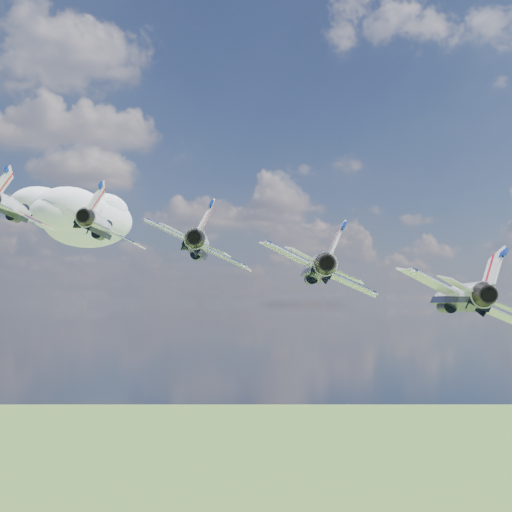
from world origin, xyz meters
name	(u,v)px	position (x,y,z in m)	size (l,w,h in m)	color
cloud_far	(78,207)	(4.63, 201.50, 178.01)	(57.48, 45.16, 22.58)	white
jet_0	(13,208)	(-34.42, 3.04, 150.41)	(10.23, 15.15, 4.52)	silver
jet_1	(99,225)	(-26.65, -6.01, 147.91)	(10.23, 15.15, 4.52)	white
jet_2	(200,245)	(-18.88, -15.06, 145.41)	(10.23, 15.15, 4.52)	white
jet_3	(317,268)	(-11.12, -24.11, 142.92)	(10.23, 15.15, 4.52)	white
jet_4	(457,296)	(-3.35, -33.16, 140.42)	(10.23, 15.15, 4.52)	silver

